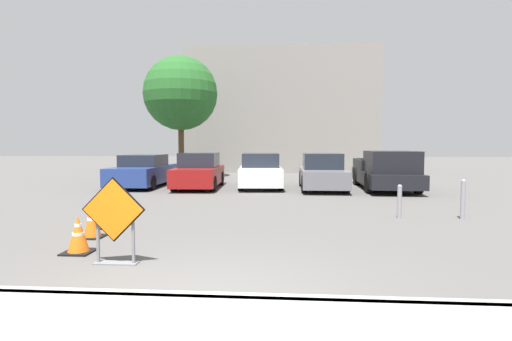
# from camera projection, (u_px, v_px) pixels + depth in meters

# --- Properties ---
(ground_plane) EXTENTS (96.00, 96.00, 0.00)m
(ground_plane) POSITION_uv_depth(u_px,v_px,m) (257.00, 196.00, 14.61)
(ground_plane) COLOR #565451
(curb_lip) EXTENTS (22.42, 0.20, 0.14)m
(curb_lip) POSITION_uv_depth(u_px,v_px,m) (196.00, 300.00, 4.65)
(curb_lip) COLOR #999993
(curb_lip) RESTS_ON ground_plane
(road_closed_sign) EXTENTS (1.01, 0.20, 1.38)m
(road_closed_sign) POSITION_uv_depth(u_px,v_px,m) (114.00, 218.00, 6.22)
(road_closed_sign) COLOR black
(road_closed_sign) RESTS_ON ground_plane
(traffic_cone_nearest) EXTENTS (0.49, 0.49, 0.66)m
(traffic_cone_nearest) POSITION_uv_depth(u_px,v_px,m) (78.00, 235.00, 6.92)
(traffic_cone_nearest) COLOR black
(traffic_cone_nearest) RESTS_ON ground_plane
(traffic_cone_second) EXTENTS (0.46, 0.46, 0.76)m
(traffic_cone_second) POSITION_uv_depth(u_px,v_px,m) (92.00, 219.00, 8.06)
(traffic_cone_second) COLOR black
(traffic_cone_second) RESTS_ON ground_plane
(traffic_cone_third) EXTENTS (0.54, 0.54, 0.79)m
(traffic_cone_third) POSITION_uv_depth(u_px,v_px,m) (105.00, 211.00, 9.05)
(traffic_cone_third) COLOR black
(traffic_cone_third) RESTS_ON ground_plane
(traffic_cone_fourth) EXTENTS (0.38, 0.38, 0.78)m
(traffic_cone_fourth) POSITION_uv_depth(u_px,v_px,m) (107.00, 205.00, 9.93)
(traffic_cone_fourth) COLOR black
(traffic_cone_fourth) RESTS_ON ground_plane
(traffic_cone_fifth) EXTENTS (0.43, 0.43, 0.65)m
(traffic_cone_fifth) POSITION_uv_depth(u_px,v_px,m) (116.00, 201.00, 11.08)
(traffic_cone_fifth) COLOR black
(traffic_cone_fifth) RESTS_ON ground_plane
(parked_car_nearest) EXTENTS (1.97, 4.69, 1.43)m
(parked_car_nearest) POSITION_uv_depth(u_px,v_px,m) (143.00, 172.00, 17.96)
(parked_car_nearest) COLOR navy
(parked_car_nearest) RESTS_ON ground_plane
(parked_car_second) EXTENTS (1.96, 4.30, 1.52)m
(parked_car_second) POSITION_uv_depth(u_px,v_px,m) (199.00, 172.00, 17.31)
(parked_car_second) COLOR maroon
(parked_car_second) RESTS_ON ground_plane
(parked_car_third) EXTENTS (2.08, 4.41, 1.50)m
(parked_car_third) POSITION_uv_depth(u_px,v_px,m) (260.00, 172.00, 17.59)
(parked_car_third) COLOR silver
(parked_car_third) RESTS_ON ground_plane
(parked_car_fourth) EXTENTS (1.84, 4.27, 1.51)m
(parked_car_fourth) POSITION_uv_depth(u_px,v_px,m) (322.00, 173.00, 16.74)
(parked_car_fourth) COLOR slate
(parked_car_fourth) RESTS_ON ground_plane
(pickup_truck) EXTENTS (2.18, 5.38, 1.63)m
(pickup_truck) POSITION_uv_depth(u_px,v_px,m) (386.00, 172.00, 16.52)
(pickup_truck) COLOR black
(pickup_truck) RESTS_ON ground_plane
(bollard_nearest) EXTENTS (0.12, 0.12, 0.87)m
(bollard_nearest) POSITION_uv_depth(u_px,v_px,m) (400.00, 200.00, 10.13)
(bollard_nearest) COLOR gray
(bollard_nearest) RESTS_ON ground_plane
(bollard_second) EXTENTS (0.12, 0.12, 1.02)m
(bollard_second) POSITION_uv_depth(u_px,v_px,m) (463.00, 198.00, 10.01)
(bollard_second) COLOR gray
(bollard_second) RESTS_ON ground_plane
(building_facade_backdrop) EXTENTS (13.04, 5.00, 8.39)m
(building_facade_backdrop) POSITION_uv_depth(u_px,v_px,m) (281.00, 112.00, 28.60)
(building_facade_backdrop) COLOR gray
(building_facade_backdrop) RESTS_ON ground_plane
(street_tree_behind_lot) EXTENTS (4.10, 4.10, 6.78)m
(street_tree_behind_lot) POSITION_uv_depth(u_px,v_px,m) (181.00, 94.00, 22.18)
(street_tree_behind_lot) COLOR #513823
(street_tree_behind_lot) RESTS_ON ground_plane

